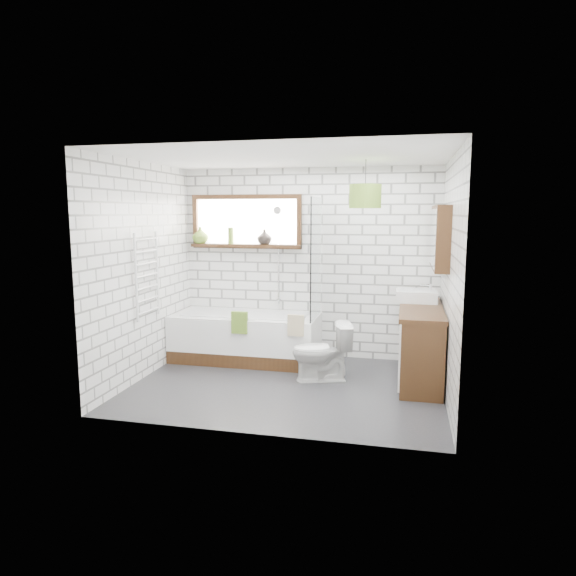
% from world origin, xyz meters
% --- Properties ---
extents(floor, '(3.40, 2.60, 0.01)m').
position_xyz_m(floor, '(0.00, 0.00, -0.01)').
color(floor, '#252528').
rests_on(floor, ground).
extents(ceiling, '(3.40, 2.60, 0.01)m').
position_xyz_m(ceiling, '(0.00, 0.00, 2.50)').
color(ceiling, white).
rests_on(ceiling, ground).
extents(wall_back, '(3.40, 0.01, 2.50)m').
position_xyz_m(wall_back, '(0.00, 1.30, 1.25)').
color(wall_back, white).
rests_on(wall_back, ground).
extents(wall_front, '(3.40, 0.01, 2.50)m').
position_xyz_m(wall_front, '(0.00, -1.30, 1.25)').
color(wall_front, white).
rests_on(wall_front, ground).
extents(wall_left, '(0.01, 2.60, 2.50)m').
position_xyz_m(wall_left, '(-1.70, 0.00, 1.25)').
color(wall_left, white).
rests_on(wall_left, ground).
extents(wall_right, '(0.01, 2.60, 2.50)m').
position_xyz_m(wall_right, '(1.70, 0.00, 1.25)').
color(wall_right, white).
rests_on(wall_right, ground).
extents(window, '(1.52, 0.16, 0.68)m').
position_xyz_m(window, '(-0.85, 1.26, 1.80)').
color(window, black).
rests_on(window, wall_back).
extents(towel_radiator, '(0.06, 0.52, 1.00)m').
position_xyz_m(towel_radiator, '(-1.66, 0.00, 1.20)').
color(towel_radiator, white).
rests_on(towel_radiator, wall_left).
extents(mirror_cabinet, '(0.16, 1.20, 0.70)m').
position_xyz_m(mirror_cabinet, '(1.62, 0.60, 1.65)').
color(mirror_cabinet, black).
rests_on(mirror_cabinet, wall_right).
extents(shower_riser, '(0.02, 0.02, 1.30)m').
position_xyz_m(shower_riser, '(-0.40, 1.26, 1.35)').
color(shower_riser, silver).
rests_on(shower_riser, wall_back).
extents(bathtub, '(1.88, 0.83, 0.61)m').
position_xyz_m(bathtub, '(-0.75, 0.88, 0.30)').
color(bathtub, white).
rests_on(bathtub, floor).
extents(shower_screen, '(0.02, 0.72, 1.50)m').
position_xyz_m(shower_screen, '(0.17, 0.88, 1.36)').
color(shower_screen, white).
rests_on(shower_screen, bathtub).
extents(towel_green, '(0.20, 0.05, 0.27)m').
position_xyz_m(towel_green, '(-0.70, 0.47, 0.59)').
color(towel_green, '#577A24').
rests_on(towel_green, bathtub).
extents(towel_beige, '(0.20, 0.05, 0.26)m').
position_xyz_m(towel_beige, '(0.01, 0.47, 0.59)').
color(towel_beige, tan).
rests_on(towel_beige, bathtub).
extents(vanity, '(0.48, 1.49, 0.85)m').
position_xyz_m(vanity, '(1.46, 0.54, 0.43)').
color(vanity, black).
rests_on(vanity, floor).
extents(basin, '(0.48, 0.42, 0.14)m').
position_xyz_m(basin, '(1.40, 0.94, 0.92)').
color(basin, white).
rests_on(basin, vanity).
extents(tap, '(0.04, 0.04, 0.17)m').
position_xyz_m(tap, '(1.56, 0.94, 0.99)').
color(tap, silver).
rests_on(tap, vanity).
extents(toilet, '(0.55, 0.75, 0.68)m').
position_xyz_m(toilet, '(0.35, 0.28, 0.34)').
color(toilet, white).
rests_on(toilet, floor).
extents(vase_olive, '(0.24, 0.24, 0.22)m').
position_xyz_m(vase_olive, '(-1.50, 1.23, 1.59)').
color(vase_olive, olive).
rests_on(vase_olive, window).
extents(vase_dark, '(0.20, 0.20, 0.20)m').
position_xyz_m(vase_dark, '(-0.59, 1.23, 1.58)').
color(vase_dark, black).
rests_on(vase_dark, window).
extents(bottle, '(0.09, 0.09, 0.22)m').
position_xyz_m(bottle, '(-1.06, 1.23, 1.59)').
color(bottle, olive).
rests_on(bottle, window).
extents(pendant, '(0.35, 0.35, 0.26)m').
position_xyz_m(pendant, '(0.80, 0.41, 2.10)').
color(pendant, '#577A24').
rests_on(pendant, ceiling).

